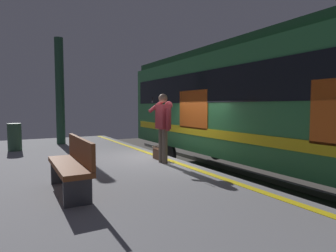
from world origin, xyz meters
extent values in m
plane|color=#4C4742|center=(0.00, 0.00, 0.00)|extent=(25.05, 25.05, 0.00)
cube|color=gray|center=(0.00, 2.43, 0.47)|extent=(13.34, 4.86, 0.94)
cube|color=yellow|center=(0.00, 0.30, 0.95)|extent=(13.07, 0.16, 0.01)
cube|color=slate|center=(0.00, -1.63, 0.08)|extent=(17.34, 0.08, 0.16)
cube|color=slate|center=(0.00, -3.07, 0.08)|extent=(17.34, 0.08, 0.16)
cube|color=#2D723F|center=(-1.89, -2.35, 2.41)|extent=(13.27, 2.75, 2.91)
cube|color=#1B4426|center=(-1.89, -2.35, 3.98)|extent=(13.00, 2.53, 0.24)
cube|color=black|center=(-1.89, -0.96, 2.92)|extent=(12.61, 0.03, 0.90)
cube|color=yellow|center=(-1.89, -0.96, 1.61)|extent=(12.61, 0.03, 0.24)
cube|color=#D85919|center=(0.43, -0.95, 2.26)|extent=(1.49, 0.02, 1.17)
cylinder|color=black|center=(2.42, -1.25, 0.58)|extent=(0.84, 0.12, 0.84)
cylinder|color=black|center=(2.42, -3.45, 0.58)|extent=(0.84, 0.12, 0.84)
cylinder|color=brown|center=(-0.65, 0.60, 1.37)|extent=(0.14, 0.14, 0.86)
cylinder|color=brown|center=(-0.47, 0.60, 1.37)|extent=(0.14, 0.14, 0.86)
cube|color=maroon|center=(-0.56, 0.60, 2.10)|extent=(0.40, 0.24, 0.61)
sphere|color=maroon|center=(-0.56, 0.44, 2.39)|extent=(0.20, 0.20, 0.20)
sphere|color=tan|center=(-0.56, 0.60, 2.56)|extent=(0.22, 0.22, 0.22)
cylinder|color=maroon|center=(-0.81, 0.60, 2.04)|extent=(0.09, 0.09, 0.55)
cylinder|color=maroon|center=(-0.33, 0.68, 2.36)|extent=(0.09, 0.42, 0.33)
cube|color=black|center=(-0.33, 0.78, 2.52)|extent=(0.07, 0.02, 0.15)
cube|color=#59331E|center=(-0.08, 0.47, 1.08)|extent=(0.38, 0.18, 0.28)
torus|color=#59331E|center=(-0.08, 0.47, 1.28)|extent=(0.35, 0.35, 0.02)
cylinder|color=#1E3F2D|center=(4.45, 2.28, 2.91)|extent=(0.31, 0.31, 3.93)
cube|color=brown|center=(-2.01, 3.10, 1.39)|extent=(1.73, 0.44, 0.08)
cube|color=brown|center=(-2.01, 2.91, 1.64)|extent=(1.73, 0.06, 0.40)
cube|color=#333338|center=(-2.70, 3.10, 1.17)|extent=(0.06, 0.40, 0.45)
cube|color=#333338|center=(-1.31, 3.10, 1.17)|extent=(0.06, 0.40, 0.45)
cylinder|color=#2D4C38|center=(3.43, 3.83, 1.38)|extent=(0.41, 0.41, 0.87)
camera|label=1|loc=(-6.79, 3.89, 2.37)|focal=30.38mm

